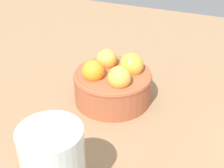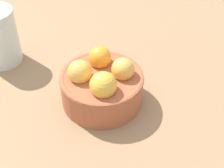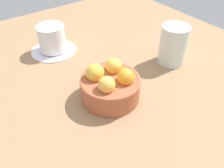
# 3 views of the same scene
# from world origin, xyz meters

# --- Properties ---
(ground_plane) EXTENTS (1.17, 1.06, 0.05)m
(ground_plane) POSITION_xyz_m (0.00, 0.00, -0.02)
(ground_plane) COLOR #997551
(terracotta_bowl) EXTENTS (0.14, 0.14, 0.09)m
(terracotta_bowl) POSITION_xyz_m (0.00, 0.00, 0.04)
(terracotta_bowl) COLOR #AD5938
(terracotta_bowl) RESTS_ON ground_plane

